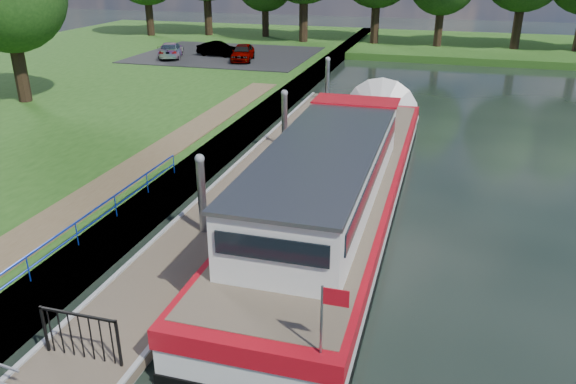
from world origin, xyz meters
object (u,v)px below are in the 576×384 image
(car_b, at_px, (218,49))
(car_c, at_px, (171,50))
(pontoon, at_px, (252,185))
(barge, at_px, (343,176))
(car_a, at_px, (243,52))

(car_b, distance_m, car_c, 3.73)
(pontoon, bearing_deg, car_c, 123.33)
(barge, distance_m, car_b, 28.59)
(barge, relative_size, car_b, 6.18)
(barge, relative_size, car_a, 5.61)
(barge, bearing_deg, car_c, 128.89)
(car_a, xyz_separation_m, car_c, (-6.01, -0.23, -0.04))
(car_b, bearing_deg, car_c, 127.51)
(car_a, height_order, car_b, car_a)
(car_a, bearing_deg, car_c, 170.90)
(car_b, bearing_deg, pontoon, -145.23)
(car_c, bearing_deg, car_b, -171.53)
(pontoon, distance_m, barge, 3.72)
(barge, bearing_deg, pontoon, 174.55)
(car_a, bearing_deg, barge, -73.09)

